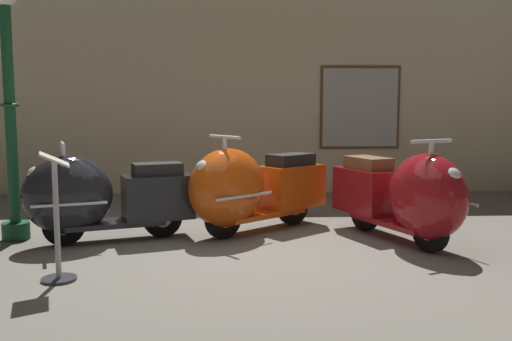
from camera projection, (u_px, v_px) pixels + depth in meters
ground_plane at (247, 255)px, 5.35m from camera, size 60.00×60.00×0.00m
showroom_back_wall at (252, 91)px, 8.92m from camera, size 18.00×0.63×3.22m
scooter_0 at (97, 197)px, 5.77m from camera, size 1.76×0.99×1.03m
scooter_1 at (248, 189)px, 6.17m from camera, size 1.69×1.52×1.09m
scooter_2 at (407, 196)px, 5.70m from camera, size 1.16×1.82×1.08m
lamppost at (9, 89)px, 5.77m from camera, size 0.31×0.31×2.68m
info_stanchion at (57, 228)px, 4.52m from camera, size 0.31×0.37×1.04m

